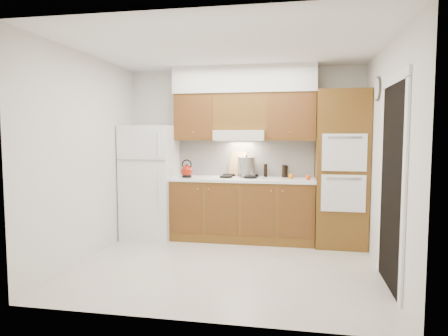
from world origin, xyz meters
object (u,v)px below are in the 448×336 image
(kettle, at_px, (187,171))
(fridge, at_px, (150,182))
(oven_cabinet, at_px, (341,169))
(stock_pot, at_px, (246,167))

(kettle, bearing_deg, fridge, -178.22)
(kettle, bearing_deg, oven_cabinet, 11.44)
(fridge, height_order, kettle, fridge)
(oven_cabinet, bearing_deg, fridge, -179.30)
(stock_pot, bearing_deg, oven_cabinet, -3.40)
(oven_cabinet, height_order, stock_pot, oven_cabinet)
(fridge, relative_size, oven_cabinet, 0.78)
(fridge, xyz_separation_m, kettle, (0.61, -0.07, 0.18))
(fridge, bearing_deg, stock_pot, 4.48)
(stock_pot, bearing_deg, fridge, -175.52)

